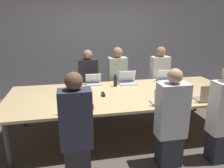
{
  "coord_description": "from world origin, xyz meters",
  "views": [
    {
      "loc": [
        -0.94,
        -3.51,
        1.99
      ],
      "look_at": [
        -0.2,
        0.1,
        0.9
      ],
      "focal_mm": 35.0,
      "sensor_mm": 36.0,
      "label": 1
    }
  ],
  "objects_px": {
    "person_far_center": "(117,80)",
    "stapler": "(103,94)",
    "laptop_far_right": "(165,78)",
    "bottle_far_right": "(180,77)",
    "laptop_near_right": "(207,96)",
    "cup_far_midleft": "(80,84)",
    "person_near_midright": "(171,121)",
    "laptop_near_left": "(72,108)",
    "laptop_near_midright": "(163,100)",
    "laptop_far_midleft": "(93,81)",
    "bottle_far_center": "(115,81)",
    "laptop_far_center": "(127,80)",
    "person_near_left": "(76,129)",
    "cup_near_left": "(91,107)",
    "person_far_right": "(159,79)",
    "person_near_right": "(224,116)",
    "person_far_midleft": "(89,84)"
  },
  "relations": [
    {
      "from": "person_far_center",
      "to": "stapler",
      "type": "xyz_separation_m",
      "value": [
        -0.5,
        -1.13,
        0.08
      ]
    },
    {
      "from": "laptop_far_right",
      "to": "bottle_far_right",
      "type": "bearing_deg",
      "value": -25.37
    },
    {
      "from": "laptop_near_right",
      "to": "cup_far_midleft",
      "type": "bearing_deg",
      "value": -32.87
    },
    {
      "from": "person_near_midright",
      "to": "stapler",
      "type": "bearing_deg",
      "value": -51.56
    },
    {
      "from": "laptop_near_left",
      "to": "laptop_near_midright",
      "type": "bearing_deg",
      "value": -178.12
    },
    {
      "from": "laptop_near_right",
      "to": "laptop_far_midleft",
      "type": "height_order",
      "value": "laptop_near_right"
    },
    {
      "from": "person_near_midright",
      "to": "bottle_far_center",
      "type": "distance_m",
      "value": 1.56
    },
    {
      "from": "bottle_far_center",
      "to": "person_near_midright",
      "type": "bearing_deg",
      "value": -72.99
    },
    {
      "from": "laptop_near_right",
      "to": "laptop_far_center",
      "type": "distance_m",
      "value": 1.55
    },
    {
      "from": "person_far_center",
      "to": "person_near_left",
      "type": "height_order",
      "value": "person_far_center"
    },
    {
      "from": "laptop_near_left",
      "to": "cup_near_left",
      "type": "distance_m",
      "value": 0.28
    },
    {
      "from": "laptop_far_midleft",
      "to": "person_far_right",
      "type": "distance_m",
      "value": 1.59
    },
    {
      "from": "bottle_far_center",
      "to": "laptop_near_left",
      "type": "relative_size",
      "value": 0.75
    },
    {
      "from": "bottle_far_right",
      "to": "person_near_left",
      "type": "bearing_deg",
      "value": -145.1
    },
    {
      "from": "person_near_right",
      "to": "bottle_far_center",
      "type": "relative_size",
      "value": 5.96
    },
    {
      "from": "bottle_far_center",
      "to": "person_near_left",
      "type": "xyz_separation_m",
      "value": [
        -0.82,
        -1.49,
        -0.17
      ]
    },
    {
      "from": "person_near_left",
      "to": "cup_far_midleft",
      "type": "bearing_deg",
      "value": -94.95
    },
    {
      "from": "cup_far_midleft",
      "to": "laptop_far_center",
      "type": "bearing_deg",
      "value": -1.95
    },
    {
      "from": "person_near_right",
      "to": "laptop_far_right",
      "type": "xyz_separation_m",
      "value": [
        -0.11,
        1.7,
        0.12
      ]
    },
    {
      "from": "person_far_midleft",
      "to": "stapler",
      "type": "distance_m",
      "value": 1.05
    },
    {
      "from": "person_far_center",
      "to": "person_far_right",
      "type": "bearing_deg",
      "value": -4.94
    },
    {
      "from": "laptop_near_left",
      "to": "person_near_midright",
      "type": "bearing_deg",
      "value": 164.33
    },
    {
      "from": "person_far_right",
      "to": "stapler",
      "type": "bearing_deg",
      "value": -144.47
    },
    {
      "from": "bottle_far_right",
      "to": "bottle_far_center",
      "type": "bearing_deg",
      "value": -178.35
    },
    {
      "from": "person_near_right",
      "to": "person_far_center",
      "type": "relative_size",
      "value": 1.0
    },
    {
      "from": "bottle_far_center",
      "to": "cup_far_midleft",
      "type": "height_order",
      "value": "bottle_far_center"
    },
    {
      "from": "cup_far_midleft",
      "to": "bottle_far_center",
      "type": "bearing_deg",
      "value": -13.61
    },
    {
      "from": "laptop_far_center",
      "to": "bottle_far_right",
      "type": "distance_m",
      "value": 1.1
    },
    {
      "from": "person_far_midleft",
      "to": "laptop_far_right",
      "type": "distance_m",
      "value": 1.62
    },
    {
      "from": "person_far_midleft",
      "to": "cup_far_midleft",
      "type": "distance_m",
      "value": 0.44
    },
    {
      "from": "laptop_far_right",
      "to": "laptop_near_midright",
      "type": "bearing_deg",
      "value": -116.12
    },
    {
      "from": "laptop_far_midleft",
      "to": "cup_near_left",
      "type": "relative_size",
      "value": 3.66
    },
    {
      "from": "cup_far_midleft",
      "to": "bottle_far_right",
      "type": "relative_size",
      "value": 0.41
    },
    {
      "from": "bottle_far_center",
      "to": "laptop_near_left",
      "type": "xyz_separation_m",
      "value": [
        -0.85,
        -1.11,
        -0.03
      ]
    },
    {
      "from": "cup_near_left",
      "to": "bottle_far_right",
      "type": "height_order",
      "value": "bottle_far_right"
    },
    {
      "from": "laptop_near_midright",
      "to": "bottle_far_right",
      "type": "xyz_separation_m",
      "value": [
        0.87,
        1.11,
        0.02
      ]
    },
    {
      "from": "laptop_near_midright",
      "to": "cup_far_midleft",
      "type": "height_order",
      "value": "laptop_near_midright"
    },
    {
      "from": "bottle_far_center",
      "to": "cup_near_left",
      "type": "relative_size",
      "value": 2.83
    },
    {
      "from": "laptop_far_center",
      "to": "person_far_midleft",
      "type": "bearing_deg",
      "value": 151.87
    },
    {
      "from": "person_near_midright",
      "to": "cup_far_midleft",
      "type": "xyz_separation_m",
      "value": [
        -1.13,
        1.64,
        0.12
      ]
    },
    {
      "from": "person_far_center",
      "to": "bottle_far_center",
      "type": "bearing_deg",
      "value": -106.26
    },
    {
      "from": "cup_far_midleft",
      "to": "laptop_near_left",
      "type": "distance_m",
      "value": 1.29
    },
    {
      "from": "person_far_midleft",
      "to": "bottle_far_right",
      "type": "bearing_deg",
      "value": -14.92
    },
    {
      "from": "person_near_left",
      "to": "cup_near_left",
      "type": "distance_m",
      "value": 0.5
    },
    {
      "from": "person_near_midright",
      "to": "person_far_center",
      "type": "relative_size",
      "value": 0.98
    },
    {
      "from": "person_far_center",
      "to": "person_near_right",
      "type": "bearing_deg",
      "value": -64.5
    },
    {
      "from": "person_near_right",
      "to": "person_far_right",
      "type": "height_order",
      "value": "person_near_right"
    },
    {
      "from": "bottle_far_center",
      "to": "cup_near_left",
      "type": "bearing_deg",
      "value": -118.62
    },
    {
      "from": "person_far_midleft",
      "to": "laptop_near_midright",
      "type": "bearing_deg",
      "value": -58.75
    },
    {
      "from": "laptop_far_center",
      "to": "cup_near_left",
      "type": "xyz_separation_m",
      "value": [
        -0.86,
        -1.2,
        -0.03
      ]
    }
  ]
}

